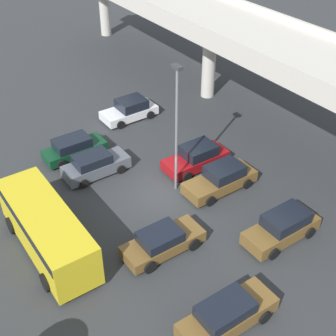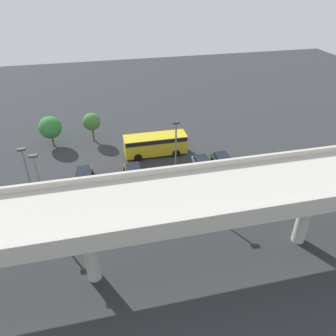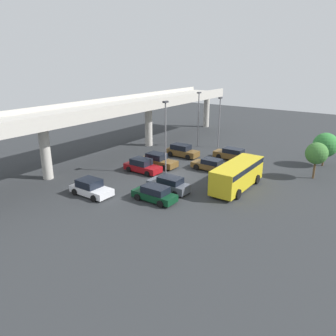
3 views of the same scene
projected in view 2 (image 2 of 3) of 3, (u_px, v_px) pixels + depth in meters
ground_plane at (172, 186)px, 37.33m from camera, size 117.31×117.31×0.00m
highway_overpass at (207, 199)px, 24.86m from camera, size 55.87×6.70×7.61m
parked_car_0 at (264, 187)px, 35.90m from camera, size 2.22×4.38×1.59m
parked_car_1 at (223, 162)px, 40.40m from camera, size 1.98×4.35×1.50m
parked_car_2 at (203, 165)px, 39.65m from camera, size 1.97×4.41×1.57m
parked_car_3 at (192, 199)px, 34.05m from camera, size 2.10×4.55×1.62m
parked_car_4 at (166, 201)px, 33.67m from camera, size 2.10×4.86×1.64m
parked_car_5 at (134, 173)px, 38.31m from camera, size 2.03×4.59×1.43m
parked_car_6 at (113, 208)px, 32.68m from camera, size 2.01×4.57×1.67m
parked_car_7 at (85, 178)px, 37.38m from camera, size 1.98×4.88×1.54m
shuttle_bus at (155, 143)px, 42.61m from camera, size 8.09×2.79×2.70m
lamp_post_near_aisle at (41, 189)px, 28.58m from camera, size 0.70×0.35×8.23m
lamp_post_mid_lot at (29, 177)px, 30.79m from camera, size 0.70×0.35×7.53m
lamp_post_by_overpass at (176, 153)px, 33.71m from camera, size 0.70×0.35×8.44m
tree_front_left at (92, 122)px, 45.23m from camera, size 2.43×2.43×4.14m
tree_front_centre at (50, 127)px, 44.19m from camera, size 3.03×3.03×4.22m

